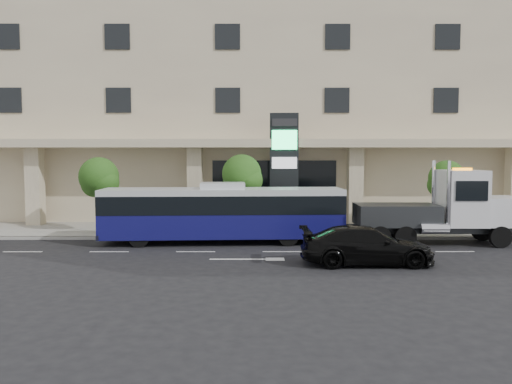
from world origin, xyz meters
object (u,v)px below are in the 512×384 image
tow_truck (445,210)px  signage_pylon (284,170)px  black_sedan (367,245)px  city_bus (223,212)px

tow_truck → signage_pylon: 9.50m
signage_pylon → black_sedan: bearing=-70.8°
black_sedan → signage_pylon: signage_pylon is taller
city_bus → signage_pylon: signage_pylon is taller
city_bus → tow_truck: bearing=-4.6°
black_sedan → signage_pylon: 10.64m
tow_truck → city_bus: bearing=178.8°
city_bus → tow_truck: tow_truck is taller
signage_pylon → tow_truck: bearing=-30.1°
black_sedan → signage_pylon: size_ratio=0.79×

